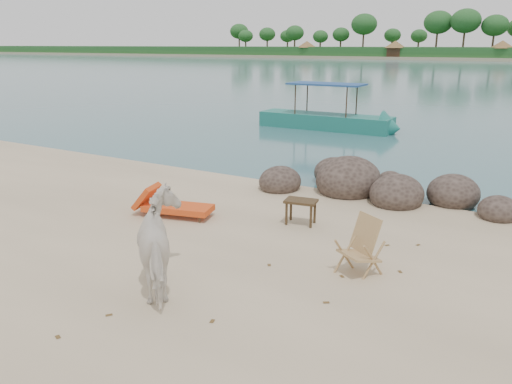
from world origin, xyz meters
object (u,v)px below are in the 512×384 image
at_px(lounge_chair, 178,205).
at_px(boat_near, 326,91).
at_px(cow, 164,245).
at_px(side_table, 301,213).
at_px(boulders, 370,186).
at_px(deck_chair, 359,249).

relative_size(lounge_chair, boat_near, 0.28).
xyz_separation_m(cow, lounge_chair, (-2.04, 2.87, -0.47)).
xyz_separation_m(side_table, lounge_chair, (-2.66, -0.93, 0.02)).
height_order(boulders, deck_chair, deck_chair).
bearing_deg(side_table, lounge_chair, -169.77).
height_order(cow, side_table, cow).
bearing_deg(side_table, cow, -108.30).
height_order(boulders, boat_near, boat_near).
bearing_deg(side_table, boat_near, 101.15).
relative_size(side_table, lounge_chair, 0.35).
height_order(cow, boat_near, boat_near).
xyz_separation_m(side_table, deck_chair, (1.91, -1.74, 0.21)).
xyz_separation_m(cow, deck_chair, (2.53, 2.07, -0.28)).
distance_m(side_table, deck_chair, 2.59).
bearing_deg(deck_chair, cow, -108.65).
xyz_separation_m(boulders, side_table, (-0.60, -3.01, 0.03)).
distance_m(side_table, boat_near, 13.64).
bearing_deg(deck_chair, boulders, 137.47).
bearing_deg(boulders, cow, -100.13).
height_order(boulders, cow, cow).
relative_size(cow, deck_chair, 1.88).
relative_size(side_table, deck_chair, 0.70).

